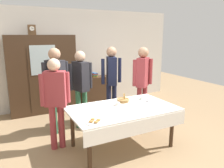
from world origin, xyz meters
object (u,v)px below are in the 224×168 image
mantel_clock (32,30)px  book_stack (94,75)px  tea_cup_mid_left (149,100)px  person_near_right_end (143,77)px  bookshelf_low (95,90)px  spoon_near_right (119,108)px  person_by_cabinet (56,82)px  person_behind_table_left (81,82)px  person_beside_shelf (56,95)px  dining_table (123,113)px  tea_cup_back_edge (142,98)px  person_behind_table_right (111,76)px  wall_cabinet (43,75)px  pastry_plate (95,122)px  tea_cup_mid_right (117,104)px  bread_basket (123,100)px  spoon_center (129,112)px

mantel_clock → book_stack: size_ratio=1.05×
tea_cup_mid_left → person_near_right_end: 0.85m
bookshelf_low → spoon_near_right: bearing=-103.4°
person_by_cabinet → spoon_near_right: bearing=-52.6°
book_stack → tea_cup_mid_left: (0.07, -2.54, -0.09)m
person_behind_table_left → person_beside_shelf: bearing=-135.6°
dining_table → tea_cup_back_edge: tea_cup_back_edge is taller
person_behind_table_left → person_behind_table_right: person_behind_table_right is taller
wall_cabinet → tea_cup_back_edge: 2.75m
bookshelf_low → pastry_plate: 3.26m
mantel_clock → tea_cup_mid_left: (1.71, -2.49, -1.35)m
tea_cup_mid_right → dining_table: bearing=-85.6°
person_behind_table_left → dining_table: bearing=-73.8°
person_behind_table_left → person_near_right_end: bearing=-16.2°
spoon_near_right → mantel_clock: bearing=111.8°
person_behind_table_left → person_near_right_end: (1.33, -0.39, 0.04)m
dining_table → wall_cabinet: 2.76m
bread_basket → bookshelf_low: bearing=80.9°
spoon_near_right → person_behind_table_right: size_ratio=0.07×
tea_cup_back_edge → spoon_center: 0.81m
bread_basket → tea_cup_mid_left: bearing=-27.4°
dining_table → person_by_cabinet: 1.51m
wall_cabinet → person_beside_shelf: 2.07m
wall_cabinet → bread_basket: size_ratio=8.35×
pastry_plate → wall_cabinet: bearing=94.0°
bread_basket → dining_table: bearing=-119.5°
bread_basket → person_by_cabinet: person_by_cabinet is taller
dining_table → tea_cup_mid_left: 0.65m
mantel_clock → person_by_cabinet: bearing=-82.8°
tea_cup_back_edge → person_behind_table_left: 1.35m
wall_cabinet → tea_cup_back_edge: wall_cabinet is taller
tea_cup_mid_left → bread_basket: 0.50m
bread_basket → pastry_plate: bearing=-142.4°
bread_basket → spoon_center: (-0.21, -0.55, -0.03)m
spoon_near_right → pastry_plate: bearing=-148.6°
bookshelf_low → book_stack: book_stack is taller
mantel_clock → bread_basket: size_ratio=1.00×
dining_table → bread_basket: bearing=60.5°
mantel_clock → spoon_near_right: (1.02, -2.55, -1.37)m
tea_cup_back_edge → spoon_center: size_ratio=1.09×
bread_basket → person_near_right_end: size_ratio=0.14×
book_stack → person_behind_table_right: person_behind_table_right is taller
person_behind_table_left → tea_cup_mid_left: bearing=-48.5°
tea_cup_mid_right → bread_basket: 0.25m
bookshelf_low → person_by_cabinet: 2.21m
tea_cup_mid_left → spoon_center: (-0.65, -0.33, -0.02)m
tea_cup_mid_left → pastry_plate: tea_cup_mid_left is taller
bread_basket → person_near_right_end: (0.79, 0.49, 0.29)m
tea_cup_back_edge → bread_basket: 0.41m
bookshelf_low → person_behind_table_left: 1.81m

